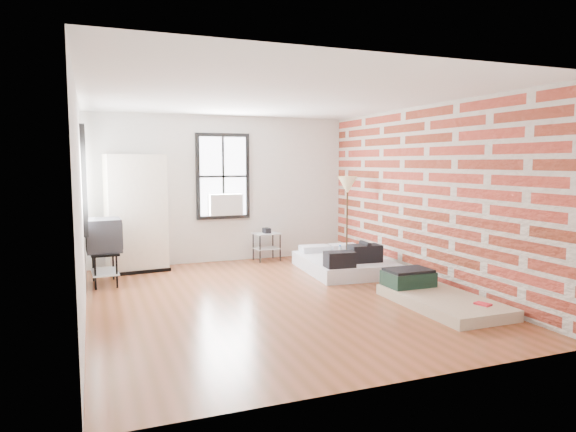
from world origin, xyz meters
name	(u,v)px	position (x,y,z in m)	size (l,w,h in m)	color
ground	(275,299)	(0.00, 0.00, 0.00)	(6.00, 6.00, 0.00)	brown
room_shell	(282,175)	(0.23, 0.36, 1.74)	(5.02, 6.02, 2.80)	silver
mattress_main	(344,263)	(1.74, 1.27, 0.16)	(1.49, 1.94, 0.59)	white
mattress_bare	(434,295)	(1.93, -1.03, 0.12)	(0.96, 1.82, 0.39)	#C1A98B
wardrobe	(136,213)	(-1.65, 2.65, 1.02)	(1.10, 0.72, 2.06)	black
side_table	(267,239)	(0.79, 2.72, 0.43)	(0.52, 0.44, 0.64)	black
floor_lamp	(347,189)	(2.02, 1.70, 1.42)	(0.36, 0.36, 1.66)	black
tv_stand	(104,237)	(-2.21, 1.77, 0.75)	(0.55, 0.76, 1.04)	black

